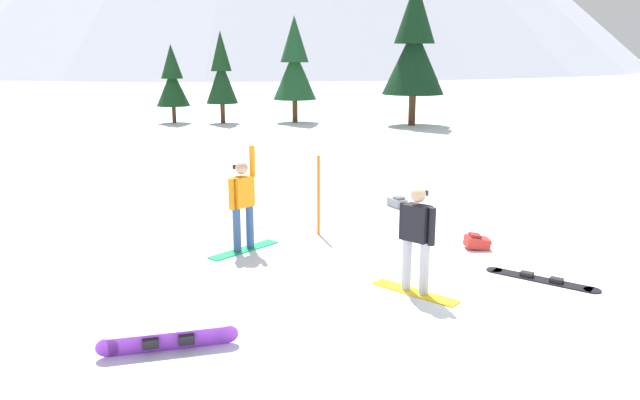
% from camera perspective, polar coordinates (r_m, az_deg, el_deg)
% --- Properties ---
extents(ground_plane, '(800.00, 800.00, 0.00)m').
position_cam_1_polar(ground_plane, '(10.45, 11.88, -7.35)').
color(ground_plane, white).
extents(snowboarder_foreground, '(1.27, 1.19, 1.69)m').
position_cam_1_polar(snowboarder_foreground, '(9.58, 8.87, -3.47)').
color(snowboarder_foreground, yellow).
rests_on(snowboarder_foreground, ground_plane).
extents(snowboarder_midground, '(1.25, 1.30, 1.98)m').
position_cam_1_polar(snowboarder_midground, '(11.61, -7.12, -0.25)').
color(snowboarder_midground, '#19B259').
rests_on(snowboarder_midground, ground_plane).
extents(loose_snowboard_near_left, '(1.65, 1.33, 0.09)m').
position_cam_1_polar(loose_snowboard_near_left, '(10.89, 19.67, -6.87)').
color(loose_snowboard_near_left, black).
rests_on(loose_snowboard_near_left, ground_plane).
extents(loose_snowboard_far_spare, '(1.72, 0.53, 0.29)m').
position_cam_1_polar(loose_snowboard_far_spare, '(8.13, -13.75, -12.49)').
color(loose_snowboard_far_spare, '#993FD8').
rests_on(loose_snowboard_far_spare, ground_plane).
extents(backpack_red, '(0.53, 0.33, 0.31)m').
position_cam_1_polar(backpack_red, '(12.20, 14.23, -3.74)').
color(backpack_red, red).
rests_on(backpack_red, ground_plane).
extents(backpack_grey, '(0.49, 0.54, 0.27)m').
position_cam_1_polar(backpack_grey, '(15.17, 7.13, -0.19)').
color(backpack_grey, gray).
rests_on(backpack_grey, ground_plane).
extents(trail_marker_pole, '(0.06, 0.06, 1.65)m').
position_cam_1_polar(trail_marker_pole, '(12.60, -0.14, 0.42)').
color(trail_marker_pole, orange).
rests_on(trail_marker_pole, ground_plane).
extents(pine_tree_leaning, '(2.31, 2.31, 5.59)m').
position_cam_1_polar(pine_tree_leaning, '(33.62, -2.35, 12.32)').
color(pine_tree_leaning, '#472D19').
rests_on(pine_tree_leaning, ground_plane).
extents(pine_tree_tall, '(1.76, 1.76, 4.13)m').
position_cam_1_polar(pine_tree_tall, '(34.19, -13.43, 10.66)').
color(pine_tree_tall, '#472D19').
rests_on(pine_tree_tall, ground_plane).
extents(pine_tree_slender, '(1.68, 1.68, 4.81)m').
position_cam_1_polar(pine_tree_slender, '(33.58, -9.06, 11.43)').
color(pine_tree_slender, '#472D19').
rests_on(pine_tree_slender, ground_plane).
extents(pine_tree_short, '(3.16, 3.16, 7.24)m').
position_cam_1_polar(pine_tree_short, '(32.53, 8.65, 13.74)').
color(pine_tree_short, '#472D19').
rests_on(pine_tree_short, ground_plane).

